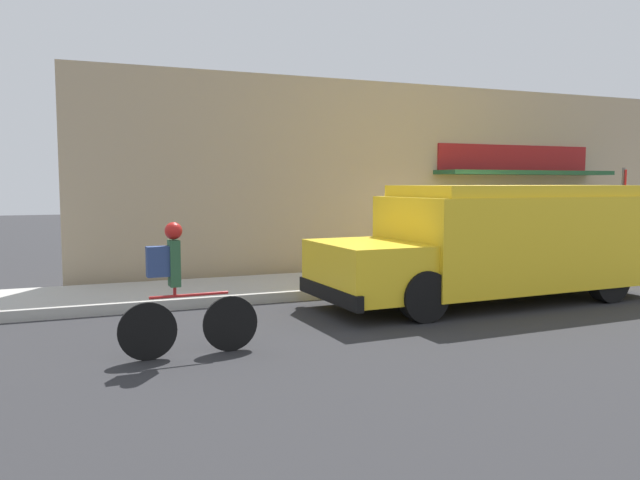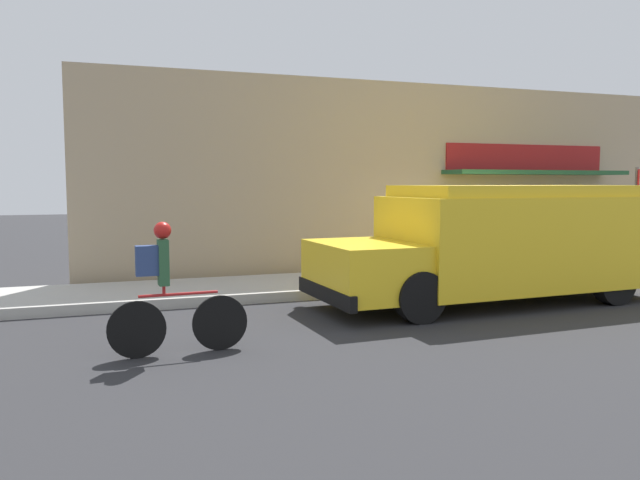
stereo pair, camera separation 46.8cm
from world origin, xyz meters
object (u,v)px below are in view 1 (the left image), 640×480
object	(u,v)px
cyclist	(180,293)
stop_sign_post	(623,200)
school_bus	(502,241)
trash_bin	(516,248)

from	to	relation	value
cyclist	stop_sign_post	xyz separation A→B (m)	(10.70, 3.27, 0.92)
school_bus	trash_bin	size ratio (longest dim) A/B	7.76
school_bus	stop_sign_post	bearing A→B (deg)	17.69
cyclist	trash_bin	size ratio (longest dim) A/B	2.08
cyclist	stop_sign_post	bearing A→B (deg)	14.80
school_bus	trash_bin	distance (m)	3.59
cyclist	stop_sign_post	distance (m)	11.23
school_bus	trash_bin	xyz separation A→B (m)	(2.44, 2.58, -0.49)
stop_sign_post	trash_bin	xyz separation A→B (m)	(-2.33, 0.85, -1.11)
school_bus	stop_sign_post	size ratio (longest dim) A/B	2.79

